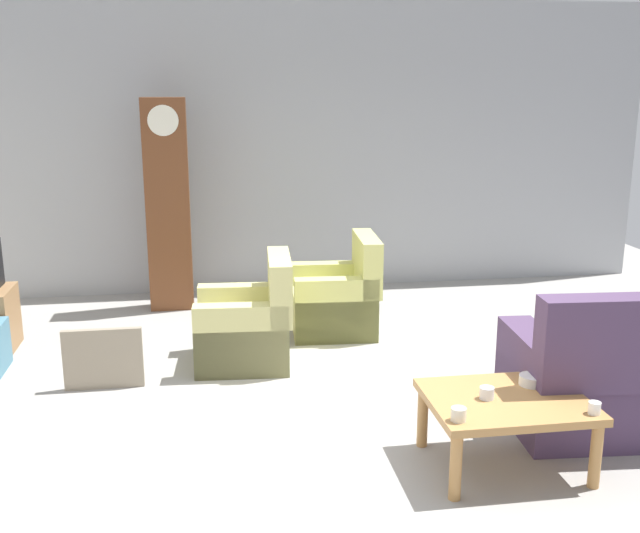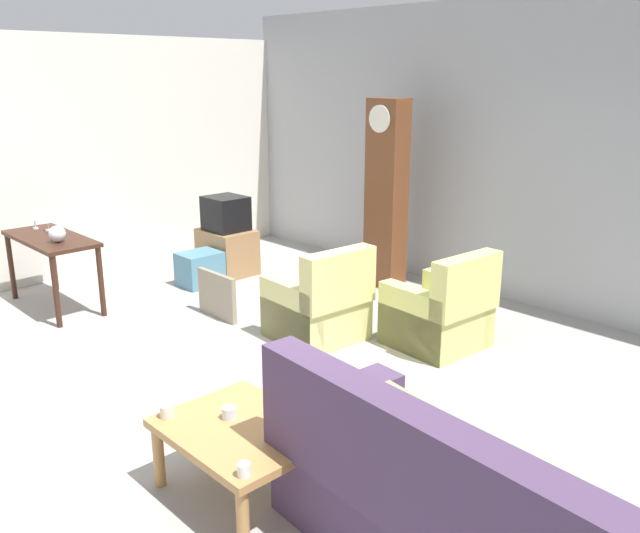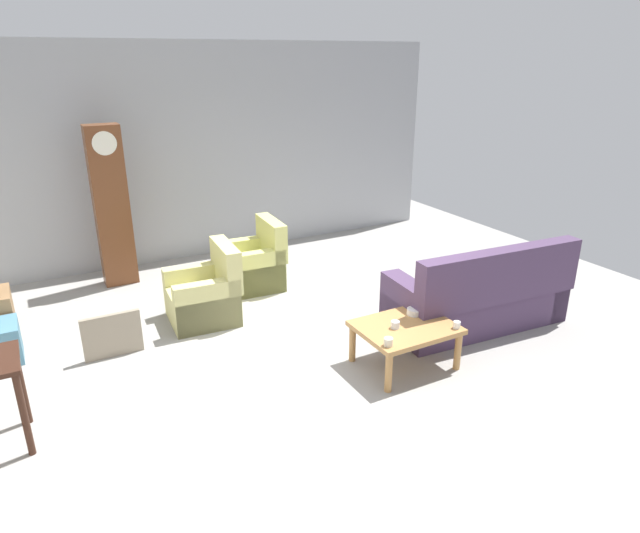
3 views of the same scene
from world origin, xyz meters
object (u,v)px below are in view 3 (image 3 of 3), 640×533
(armchair_olive_far, at_px, (254,265))
(framed_picture_leaning, at_px, (112,335))
(cup_blue_rimmed, at_px, (395,325))
(storage_box_blue, at_px, (0,342))
(coffee_table_wood, at_px, (405,331))
(armchair_olive_near, at_px, (206,296))
(grandfather_clock, at_px, (111,207))
(cup_white_porcelain, at_px, (457,325))
(couch_floral, at_px, (479,298))
(cup_cream_tall, at_px, (388,342))
(bowl_white_stacked, at_px, (414,312))

(armchair_olive_far, xyz_separation_m, framed_picture_leaning, (-2.03, -1.06, -0.07))
(framed_picture_leaning, bearing_deg, cup_blue_rimmed, -33.30)
(storage_box_blue, bearing_deg, cup_blue_rimmed, -30.93)
(coffee_table_wood, bearing_deg, armchair_olive_near, 126.01)
(grandfather_clock, relative_size, cup_white_porcelain, 30.04)
(storage_box_blue, relative_size, cup_blue_rimmed, 5.49)
(armchair_olive_far, bearing_deg, armchair_olive_near, -142.50)
(armchair_olive_near, bearing_deg, cup_white_porcelain, -50.95)
(coffee_table_wood, bearing_deg, couch_floral, 13.37)
(storage_box_blue, bearing_deg, framed_picture_leaning, -24.86)
(cup_blue_rimmed, bearing_deg, coffee_table_wood, -1.11)
(couch_floral, xyz_separation_m, grandfather_clock, (-3.44, 3.40, 0.74))
(armchair_olive_near, distance_m, cup_white_porcelain, 2.95)
(cup_white_porcelain, xyz_separation_m, cup_cream_tall, (-0.80, 0.03, 0.00))
(armchair_olive_near, xyz_separation_m, storage_box_blue, (-2.19, 0.11, -0.11))
(couch_floral, relative_size, framed_picture_leaning, 3.60)
(coffee_table_wood, height_order, grandfather_clock, grandfather_clock)
(couch_floral, xyz_separation_m, cup_cream_tall, (-1.69, -0.57, 0.14))
(coffee_table_wood, distance_m, cup_blue_rimmed, 0.16)
(couch_floral, height_order, grandfather_clock, grandfather_clock)
(cup_cream_tall, xyz_separation_m, bowl_white_stacked, (0.63, 0.42, -0.01))
(storage_box_blue, xyz_separation_m, cup_blue_rimmed, (3.50, -2.10, 0.29))
(cup_cream_tall, relative_size, bowl_white_stacked, 0.55)
(armchair_olive_near, distance_m, cup_cream_tall, 2.49)
(coffee_table_wood, xyz_separation_m, bowl_white_stacked, (0.23, 0.16, 0.10))
(storage_box_blue, bearing_deg, cup_cream_tall, -36.12)
(grandfather_clock, height_order, bowl_white_stacked, grandfather_clock)
(coffee_table_wood, xyz_separation_m, framed_picture_leaning, (-2.59, 1.62, -0.15))
(grandfather_clock, xyz_separation_m, bowl_white_stacked, (2.37, -3.55, -0.61))
(grandfather_clock, bearing_deg, couch_floral, -44.74)
(framed_picture_leaning, relative_size, storage_box_blue, 1.26)
(storage_box_blue, distance_m, cup_cream_tall, 4.02)
(cup_blue_rimmed, bearing_deg, armchair_olive_far, 99.06)
(cup_white_porcelain, bearing_deg, storage_box_blue, 149.34)
(couch_floral, bearing_deg, storage_box_blue, 159.98)
(cup_cream_tall, bearing_deg, coffee_table_wood, 33.11)
(armchair_olive_near, bearing_deg, cup_blue_rimmed, -56.46)
(framed_picture_leaning, bearing_deg, storage_box_blue, 155.14)
(armchair_olive_far, bearing_deg, couch_floral, -52.06)
(couch_floral, xyz_separation_m, armchair_olive_near, (-2.74, 1.69, -0.05))
(framed_picture_leaning, bearing_deg, coffee_table_wood, -32.01)
(grandfather_clock, height_order, cup_cream_tall, grandfather_clock)
(cup_blue_rimmed, bearing_deg, storage_box_blue, 149.07)
(armchair_olive_near, bearing_deg, coffee_table_wood, -53.99)
(grandfather_clock, distance_m, framed_picture_leaning, 2.30)
(armchair_olive_far, height_order, bowl_white_stacked, armchair_olive_far)
(armchair_olive_near, relative_size, coffee_table_wood, 0.96)
(armchair_olive_far, distance_m, cup_cream_tall, 2.95)
(storage_box_blue, relative_size, bowl_white_stacked, 3.01)
(coffee_table_wood, xyz_separation_m, cup_white_porcelain, (0.41, -0.29, 0.10))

